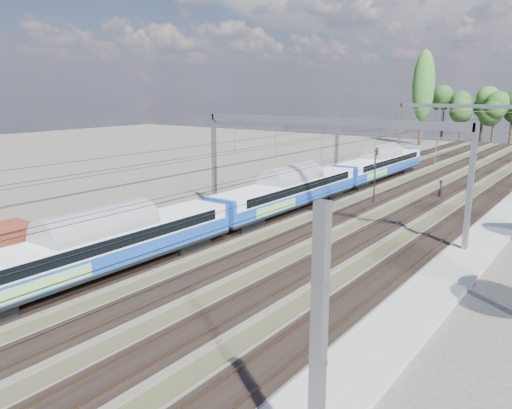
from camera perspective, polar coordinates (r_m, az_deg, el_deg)
The scene contains 7 objects.
track_bed at distance 55.16m, azimuth 14.90°, elevation 0.98°, with size 21.00×130.00×0.34m.
platform at distance 28.67m, azimuth 18.70°, elevation -10.26°, with size 3.00×70.00×0.30m, color gray.
catenary at distance 61.36m, azimuth 18.21°, elevation 7.89°, with size 25.65×130.00×9.00m.
poplar at distance 108.86m, azimuth 18.60°, elevation 12.69°, with size 4.40×4.40×19.04m.
emu_train at distance 45.39m, azimuth 3.73°, elevation 2.05°, with size 2.98×63.02×4.36m.
worker at distance 55.83m, azimuth 20.39°, elevation 1.67°, with size 0.72×0.47×1.97m, color black.
signal_near at distance 50.27m, azimuth 13.47°, elevation 3.97°, with size 0.38×0.35×5.68m.
Camera 1 is at (19.45, -5.43, 11.11)m, focal length 35.00 mm.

